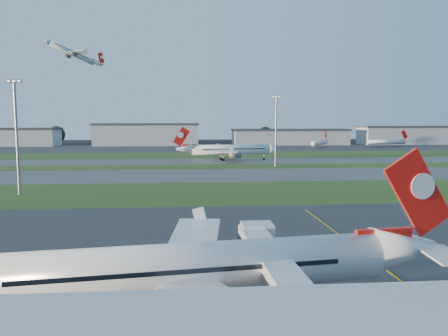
{
  "coord_description": "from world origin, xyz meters",
  "views": [
    {
      "loc": [
        -17.0,
        -48.9,
        16.64
      ],
      "look_at": [
        -9.57,
        40.41,
        7.0
      ],
      "focal_mm": 35.0,
      "sensor_mm": 36.0,
      "label": 1
    }
  ],
  "objects": [
    {
      "name": "apron_near",
      "position": [
        0.0,
        0.0,
        0.01
      ],
      "size": [
        300.0,
        70.0,
        0.01
      ],
      "primitive_type": "cube",
      "color": "#333335",
      "rests_on": "ground"
    },
    {
      "name": "tree_east",
      "position": [
        115.0,
        267.0,
        6.16
      ],
      "size": [
        10.45,
        10.45,
        11.4
      ],
      "color": "black",
      "rests_on": "ground"
    },
    {
      "name": "mini_jet_near",
      "position": [
        65.39,
        218.25,
        3.28
      ],
      "size": [
        17.45,
        24.67,
        9.48
      ],
      "rotation": [
        0.0,
        0.0,
        0.98
      ],
      "color": "white",
      "rests_on": "ground"
    },
    {
      "name": "airliner_taxiing",
      "position": [
        0.92,
        135.03,
        4.51
      ],
      "size": [
        41.15,
        34.81,
        12.84
      ],
      "rotation": [
        0.0,
        0.0,
        3.22
      ],
      "color": "white",
      "rests_on": "ground"
    },
    {
      "name": "grass_strip_c",
      "position": [
        0.0,
        165.0,
        0.01
      ],
      "size": [
        300.0,
        40.0,
        0.01
      ],
      "primitive_type": "cube",
      "color": "#314F1A",
      "rests_on": "ground"
    },
    {
      "name": "yellow_line",
      "position": [
        5.0,
        0.0,
        0.0
      ],
      "size": [
        0.25,
        60.0,
        0.02
      ],
      "primitive_type": "cube",
      "color": "gold",
      "rests_on": "ground"
    },
    {
      "name": "taxiway_b",
      "position": [
        0.0,
        132.0,
        0.01
      ],
      "size": [
        300.0,
        26.0,
        0.01
      ],
      "primitive_type": "cube",
      "color": "#515154",
      "rests_on": "ground"
    },
    {
      "name": "grass_strip_a",
      "position": [
        0.0,
        52.0,
        0.01
      ],
      "size": [
        300.0,
        34.0,
        0.01
      ],
      "primitive_type": "cube",
      "color": "#314F1A",
      "rests_on": "ground"
    },
    {
      "name": "light_mast_centre",
      "position": [
        15.0,
        108.0,
        14.81
      ],
      "size": [
        3.2,
        0.7,
        25.8
      ],
      "color": "gray",
      "rests_on": "ground"
    },
    {
      "name": "hangar_west",
      "position": [
        -45.0,
        255.0,
        7.64
      ],
      "size": [
        71.4,
        23.0,
        15.2
      ],
      "color": "#A3A6AB",
      "rests_on": "ground"
    },
    {
      "name": "mini_jet_far",
      "position": [
        111.42,
        223.29,
        3.28
      ],
      "size": [
        28.46,
        7.68,
        9.48
      ],
      "rotation": [
        0.0,
        0.0,
        0.18
      ],
      "color": "white",
      "rests_on": "ground"
    },
    {
      "name": "apron_far",
      "position": [
        0.0,
        225.0,
        0.01
      ],
      "size": [
        400.0,
        80.0,
        0.01
      ],
      "primitive_type": "cube",
      "color": "#333335",
      "rests_on": "ground"
    },
    {
      "name": "tree_mid_east",
      "position": [
        40.0,
        269.0,
        6.81
      ],
      "size": [
        11.55,
        11.55,
        12.6
      ],
      "color": "black",
      "rests_on": "ground"
    },
    {
      "name": "airliner_parked",
      "position": [
        -16.25,
        -13.65,
        4.44
      ],
      "size": [
        40.49,
        34.16,
        12.65
      ],
      "rotation": [
        0.0,
        0.0,
        0.12
      ],
      "color": "white",
      "rests_on": "ground"
    },
    {
      "name": "tree_mid_west",
      "position": [
        -20.0,
        266.0,
        5.84
      ],
      "size": [
        9.9,
        9.9,
        10.8
      ],
      "color": "black",
      "rests_on": "ground"
    },
    {
      "name": "hangar_far_east",
      "position": [
        155.0,
        255.0,
        6.64
      ],
      "size": [
        96.9,
        23.0,
        13.2
      ],
      "color": "#A3A6AB",
      "rests_on": "ground"
    },
    {
      "name": "airliner_departing",
      "position": [
        -79.75,
        202.47,
        54.01
      ],
      "size": [
        27.04,
        23.48,
        9.91
      ],
      "rotation": [
        0.0,
        0.0,
        0.61
      ],
      "color": "white"
    },
    {
      "name": "taxiway_a",
      "position": [
        0.0,
        85.0,
        0.01
      ],
      "size": [
        300.0,
        32.0,
        0.01
      ],
      "primitive_type": "cube",
      "color": "#515154",
      "rests_on": "ground"
    },
    {
      "name": "ground",
      "position": [
        0.0,
        0.0,
        0.0
      ],
      "size": [
        700.0,
        700.0,
        0.0
      ],
      "primitive_type": "plane",
      "color": "black",
      "rests_on": "ground"
    },
    {
      "name": "hangar_east",
      "position": [
        55.0,
        255.0,
        5.64
      ],
      "size": [
        81.6,
        23.0,
        11.2
      ],
      "color": "#A3A6AB",
      "rests_on": "ground"
    },
    {
      "name": "grass_strip_b",
      "position": [
        0.0,
        110.0,
        0.01
      ],
      "size": [
        300.0,
        18.0,
        0.01
      ],
      "primitive_type": "cube",
      "color": "#314F1A",
      "rests_on": "ground"
    },
    {
      "name": "tree_west",
      "position": [
        -110.0,
        270.0,
        7.14
      ],
      "size": [
        12.1,
        12.1,
        13.2
      ],
      "color": "black",
      "rests_on": "ground"
    },
    {
      "name": "jet_bridge",
      "position": [
        -9.81,
        -15.24,
        4.01
      ],
      "size": [
        4.2,
        26.9,
        6.2
      ],
      "color": "silver",
      "rests_on": "ground"
    },
    {
      "name": "light_mast_west",
      "position": [
        -55.0,
        52.0,
        14.81
      ],
      "size": [
        3.2,
        0.7,
        25.8
      ],
      "color": "gray",
      "rests_on": "ground"
    }
  ]
}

